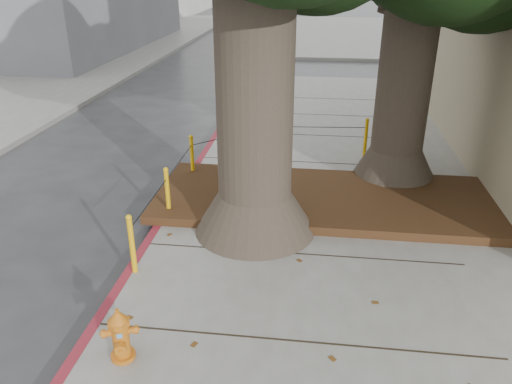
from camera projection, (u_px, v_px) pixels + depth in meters
ground at (251, 347)px, 6.16m from camera, size 140.00×140.00×0.00m
sidewalk_far at (404, 34)px, 32.47m from camera, size 16.00×20.00×0.15m
curb_red at (156, 233)px, 8.61m from camera, size 0.14×26.00×0.16m
planter_bed at (326, 199)px, 9.48m from camera, size 6.40×2.60×0.16m
bollard_ring at (237, 164)px, 9.93m from camera, size 3.79×5.39×0.95m
fire_hydrant at (120, 335)px, 5.65m from camera, size 0.36×0.36×0.68m
car_silver at (441, 56)px, 22.14m from camera, size 3.23×1.56×1.06m
car_dark at (75, 43)px, 25.02m from camera, size 2.41×4.72×1.31m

